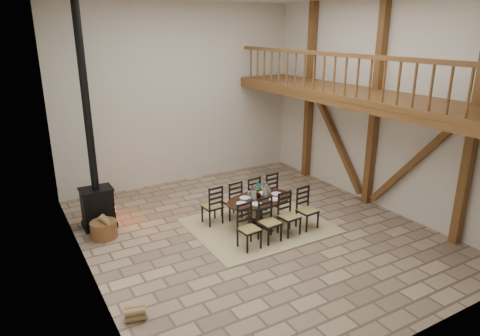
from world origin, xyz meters
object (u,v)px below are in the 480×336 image
dining_table (259,212)px  wood_stove (95,180)px  log_basket (104,229)px  log_stack (135,313)px

dining_table → wood_stove: (-3.14, 1.82, 0.77)m
wood_stove → log_basket: bearing=-93.5°
dining_table → log_stack: 3.88m
wood_stove → log_stack: wood_stove is taller
dining_table → log_stack: (-3.43, -1.81, -0.24)m
log_stack → dining_table: bearing=27.8°
dining_table → log_basket: dining_table is taller
dining_table → log_basket: size_ratio=3.83×
log_stack → log_basket: bearing=85.3°
wood_stove → log_stack: 3.77m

